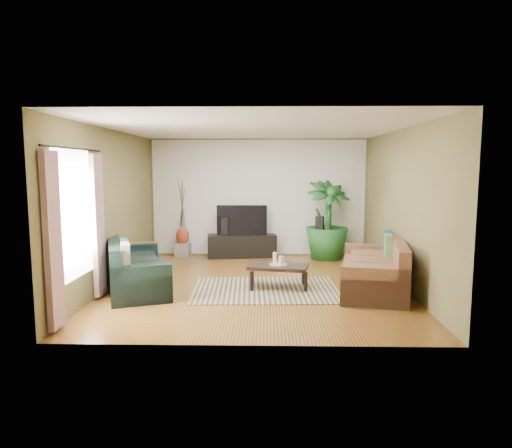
{
  "coord_description": "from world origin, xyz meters",
  "views": [
    {
      "loc": [
        0.18,
        -7.8,
        2.05
      ],
      "look_at": [
        0.0,
        0.2,
        1.05
      ],
      "focal_mm": 32.0,
      "sensor_mm": 36.0,
      "label": 1
    }
  ],
  "objects_px": {
    "tv_stand": "(242,246)",
    "sofa_right": "(373,265)",
    "television": "(242,220)",
    "coffee_table": "(278,277)",
    "potted_plant": "(327,220)",
    "vase": "(183,236)",
    "sofa_left": "(137,264)",
    "speaker_right": "(319,237)",
    "speaker_left": "(225,237)",
    "pedestal": "(183,250)",
    "side_table": "(143,258)"
  },
  "relations": [
    {
      "from": "vase",
      "to": "potted_plant",
      "type": "bearing_deg",
      "value": -2.68
    },
    {
      "from": "sofa_left",
      "to": "sofa_right",
      "type": "xyz_separation_m",
      "value": [
        3.98,
        0.04,
        0.0
      ]
    },
    {
      "from": "speaker_right",
      "to": "pedestal",
      "type": "distance_m",
      "value": 3.14
    },
    {
      "from": "potted_plant",
      "to": "pedestal",
      "type": "xyz_separation_m",
      "value": [
        -3.27,
        0.15,
        -0.72
      ]
    },
    {
      "from": "speaker_left",
      "to": "side_table",
      "type": "distance_m",
      "value": 2.14
    },
    {
      "from": "tv_stand",
      "to": "speaker_right",
      "type": "relative_size",
      "value": 1.63
    },
    {
      "from": "speaker_left",
      "to": "speaker_right",
      "type": "xyz_separation_m",
      "value": [
        2.14,
        -0.14,
        0.02
      ]
    },
    {
      "from": "sofa_left",
      "to": "speaker_right",
      "type": "xyz_separation_m",
      "value": [
        3.38,
        2.66,
        0.05
      ]
    },
    {
      "from": "sofa_left",
      "to": "coffee_table",
      "type": "xyz_separation_m",
      "value": [
        2.39,
        0.09,
        -0.22
      ]
    },
    {
      "from": "tv_stand",
      "to": "pedestal",
      "type": "xyz_separation_m",
      "value": [
        -1.37,
        0.0,
        -0.1
      ]
    },
    {
      "from": "sofa_left",
      "to": "coffee_table",
      "type": "relative_size",
      "value": 2.13
    },
    {
      "from": "tv_stand",
      "to": "speaker_right",
      "type": "bearing_deg",
      "value": -10.81
    },
    {
      "from": "speaker_right",
      "to": "vase",
      "type": "xyz_separation_m",
      "value": [
        -3.12,
        0.14,
        -0.0
      ]
    },
    {
      "from": "sofa_left",
      "to": "sofa_right",
      "type": "height_order",
      "value": "same"
    },
    {
      "from": "potted_plant",
      "to": "vase",
      "type": "relative_size",
      "value": 4.22
    },
    {
      "from": "sofa_right",
      "to": "side_table",
      "type": "bearing_deg",
      "value": -94.8
    },
    {
      "from": "pedestal",
      "to": "side_table",
      "type": "relative_size",
      "value": 0.59
    },
    {
      "from": "sofa_left",
      "to": "vase",
      "type": "relative_size",
      "value": 5.02
    },
    {
      "from": "television",
      "to": "coffee_table",
      "type": "bearing_deg",
      "value": -74.34
    },
    {
      "from": "vase",
      "to": "pedestal",
      "type": "bearing_deg",
      "value": 0.0
    },
    {
      "from": "sofa_left",
      "to": "pedestal",
      "type": "bearing_deg",
      "value": -25.21
    },
    {
      "from": "speaker_left",
      "to": "pedestal",
      "type": "xyz_separation_m",
      "value": [
        -0.98,
        0.0,
        -0.29
      ]
    },
    {
      "from": "speaker_right",
      "to": "speaker_left",
      "type": "bearing_deg",
      "value": -169.09
    },
    {
      "from": "coffee_table",
      "to": "pedestal",
      "type": "height_order",
      "value": "coffee_table"
    },
    {
      "from": "coffee_table",
      "to": "potted_plant",
      "type": "height_order",
      "value": "potted_plant"
    },
    {
      "from": "vase",
      "to": "sofa_left",
      "type": "bearing_deg",
      "value": -95.37
    },
    {
      "from": "sofa_right",
      "to": "potted_plant",
      "type": "relative_size",
      "value": 1.25
    },
    {
      "from": "television",
      "to": "pedestal",
      "type": "xyz_separation_m",
      "value": [
        -1.37,
        0.0,
        -0.7
      ]
    },
    {
      "from": "speaker_right",
      "to": "pedestal",
      "type": "xyz_separation_m",
      "value": [
        -3.12,
        0.14,
        -0.32
      ]
    },
    {
      "from": "television",
      "to": "speaker_right",
      "type": "xyz_separation_m",
      "value": [
        1.75,
        -0.14,
        -0.38
      ]
    },
    {
      "from": "potted_plant",
      "to": "vase",
      "type": "distance_m",
      "value": 3.3
    },
    {
      "from": "coffee_table",
      "to": "television",
      "type": "height_order",
      "value": "television"
    },
    {
      "from": "potted_plant",
      "to": "tv_stand",
      "type": "bearing_deg",
      "value": 175.4
    },
    {
      "from": "tv_stand",
      "to": "sofa_right",
      "type": "bearing_deg",
      "value": -56.0
    },
    {
      "from": "coffee_table",
      "to": "tv_stand",
      "type": "height_order",
      "value": "tv_stand"
    },
    {
      "from": "side_table",
      "to": "television",
      "type": "bearing_deg",
      "value": 39.09
    },
    {
      "from": "speaker_left",
      "to": "pedestal",
      "type": "distance_m",
      "value": 1.02
    },
    {
      "from": "sofa_left",
      "to": "speaker_left",
      "type": "height_order",
      "value": "speaker_left"
    },
    {
      "from": "sofa_right",
      "to": "speaker_left",
      "type": "distance_m",
      "value": 3.88
    },
    {
      "from": "television",
      "to": "vase",
      "type": "xyz_separation_m",
      "value": [
        -1.37,
        0.0,
        -0.38
      ]
    },
    {
      "from": "sofa_right",
      "to": "sofa_left",
      "type": "bearing_deg",
      "value": -77.95
    },
    {
      "from": "sofa_right",
      "to": "potted_plant",
      "type": "distance_m",
      "value": 2.68
    },
    {
      "from": "sofa_right",
      "to": "tv_stand",
      "type": "bearing_deg",
      "value": -128.13
    },
    {
      "from": "sofa_left",
      "to": "side_table",
      "type": "xyz_separation_m",
      "value": [
        -0.25,
        1.27,
        -0.15
      ]
    },
    {
      "from": "coffee_table",
      "to": "speaker_right",
      "type": "relative_size",
      "value": 1.02
    },
    {
      "from": "potted_plant",
      "to": "coffee_table",
      "type": "bearing_deg",
      "value": -114.21
    },
    {
      "from": "potted_plant",
      "to": "vase",
      "type": "height_order",
      "value": "potted_plant"
    },
    {
      "from": "tv_stand",
      "to": "side_table",
      "type": "relative_size",
      "value": 2.82
    },
    {
      "from": "potted_plant",
      "to": "television",
      "type": "bearing_deg",
      "value": 175.4
    },
    {
      "from": "coffee_table",
      "to": "speaker_left",
      "type": "relative_size",
      "value": 1.08
    }
  ]
}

